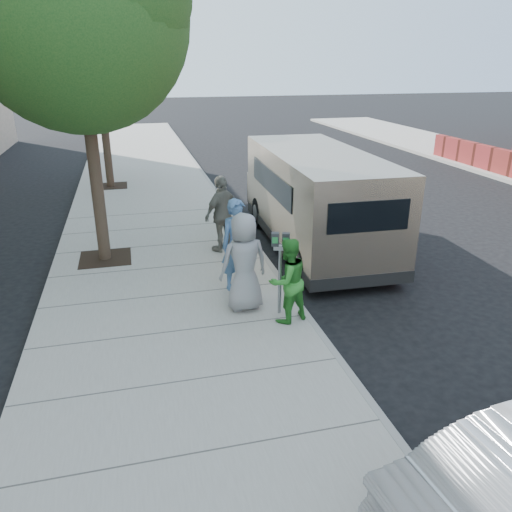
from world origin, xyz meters
name	(u,v)px	position (x,y,z in m)	size (l,w,h in m)	color
ground	(217,296)	(0.00, 0.00, 0.00)	(120.00, 120.00, 0.00)	black
sidewalk	(169,298)	(-1.00, 0.00, 0.07)	(5.00, 60.00, 0.15)	gray
curb_face	(283,286)	(1.44, 0.00, 0.07)	(0.12, 60.00, 0.16)	gray
tree_near	(78,9)	(-2.25, 2.40, 5.55)	(4.62, 4.60, 7.53)	black
tree_far	(98,51)	(-2.25, 10.00, 4.88)	(3.92, 3.80, 6.49)	black
parking_meter	(280,256)	(0.96, -1.28, 1.30)	(0.35, 0.22, 1.59)	gray
van	(315,197)	(2.98, 2.37, 1.32)	(2.45, 6.79, 2.49)	tan
person_officer	(238,245)	(0.44, -0.02, 1.10)	(0.69, 0.46, 1.91)	#486C99
person_green_shirt	(288,281)	(1.01, -1.59, 0.94)	(0.77, 0.60, 1.57)	#2E872C
person_gray_shirt	(244,262)	(0.37, -0.93, 1.09)	(0.92, 0.60, 1.88)	gray
person_striped_polo	(222,214)	(0.56, 2.25, 1.10)	(1.11, 0.46, 1.89)	slate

